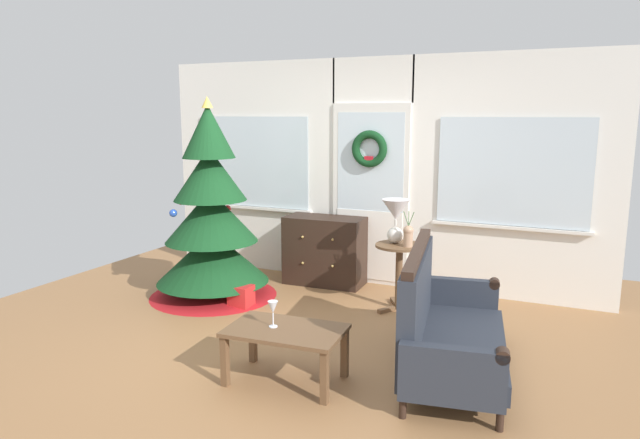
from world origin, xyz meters
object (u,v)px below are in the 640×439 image
flower_vase (408,235)px  dresser_cabinet (325,251)px  christmas_tree (211,225)px  table_lamp (396,215)px  gift_box (241,296)px  wine_glass (273,308)px  side_table (399,263)px  settee_sofa (441,324)px  coffee_table (286,336)px

flower_vase → dresser_cabinet: bearing=153.7°
christmas_tree → table_lamp: (1.89, 0.44, 0.18)m
table_lamp → gift_box: (-1.42, -0.63, -0.84)m
table_lamp → wine_glass: (-0.33, -1.92, -0.40)m
side_table → settee_sofa: bearing=-60.7°
settee_sofa → side_table: 1.43m
settee_sofa → side_table: settee_sofa is taller
side_table → gift_box: bearing=-158.3°
side_table → flower_vase: 0.33m
dresser_cabinet → table_lamp: (0.97, -0.46, 0.56)m
christmas_tree → flower_vase: bearing=9.4°
christmas_tree → gift_box: bearing=-22.1°
settee_sofa → christmas_tree: bearing=162.3°
flower_vase → table_lamp: bearing=148.0°
settee_sofa → gift_box: settee_sofa is taller
settee_sofa → coffee_table: 1.17m
dresser_cabinet → coffee_table: bearing=-72.7°
gift_box → coffee_table: bearing=-47.2°
settee_sofa → wine_glass: bearing=-149.8°
settee_sofa → wine_glass: settee_sofa is taller
side_table → wine_glass: (-0.39, -1.88, 0.07)m
christmas_tree → coffee_table: (1.65, -1.47, -0.42)m
flower_vase → wine_glass: flower_vase is taller
table_lamp → coffee_table: table_lamp is taller
side_table → gift_box: side_table is taller
gift_box → table_lamp: bearing=23.9°
settee_sofa → gift_box: bearing=163.2°
side_table → dresser_cabinet: bearing=154.2°
side_table → table_lamp: bearing=146.3°
table_lamp → flower_vase: table_lamp is taller
settee_sofa → coffee_table: bearing=-147.7°
side_table → flower_vase: bearing=-31.0°
dresser_cabinet → gift_box: size_ratio=4.18×
coffee_table → dresser_cabinet: bearing=107.3°
wine_glass → side_table: bearing=78.3°
dresser_cabinet → flower_vase: size_ratio=2.62×
settee_sofa → wine_glass: size_ratio=8.81×
coffee_table → wine_glass: 0.22m
side_table → table_lamp: table_lamp is taller
coffee_table → gift_box: 1.76m
side_table → flower_vase: flower_vase is taller
dresser_cabinet → wine_glass: bearing=-74.9°
christmas_tree → coffee_table: christmas_tree is taller
coffee_table → christmas_tree: bearing=138.3°
christmas_tree → flower_vase: christmas_tree is taller
settee_sofa → wine_glass: (-1.09, -0.63, 0.17)m
coffee_table → table_lamp: bearing=83.0°
dresser_cabinet → coffee_table: (0.74, -2.37, -0.04)m
table_lamp → wine_glass: table_lamp is taller
christmas_tree → dresser_cabinet: christmas_tree is taller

